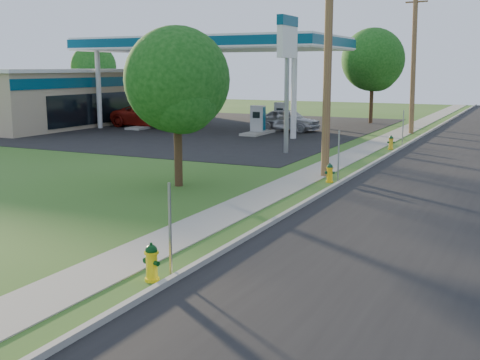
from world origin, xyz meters
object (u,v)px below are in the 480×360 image
car_red (151,116)px  price_pylon (287,45)px  fuel_pump_se (281,119)px  tree_back (94,68)px  utility_pole_far (414,60)px  car_silver (288,120)px  hydrant_mid (330,173)px  fuel_pump_nw (145,118)px  tree_lot (374,62)px  fuel_pump_sw (174,115)px  utility_pole_mid (328,51)px  fuel_pump_ne (258,123)px  hydrant_far (391,143)px  tree_verge (178,84)px  hydrant_near (151,262)px

car_red → price_pylon: bearing=-120.2°
fuel_pump_se → price_pylon: size_ratio=0.47×
price_pylon → tree_back: bearing=146.1°
utility_pole_far → car_silver: 9.13m
tree_back → hydrant_mid: size_ratio=8.87×
car_silver → fuel_pump_nw: bearing=116.2°
tree_lot → price_pylon: bearing=-89.3°
fuel_pump_sw → car_red: 3.01m
hydrant_mid → car_red: bearing=140.8°
fuel_pump_sw → car_silver: 10.03m
utility_pole_mid → price_pylon: size_ratio=1.43×
fuel_pump_ne → car_red: 9.15m
utility_pole_far → fuel_pump_nw: size_ratio=2.97×
hydrant_far → fuel_pump_se: bearing=141.1°
utility_pole_mid → price_pylon: bearing=125.3°
fuel_pump_sw → price_pylon: size_ratio=0.47×
fuel_pump_sw → tree_back: 15.68m
price_pylon → car_silver: bearing=111.1°
utility_pole_mid → car_silver: 18.29m
utility_pole_far → tree_verge: 22.80m
fuel_pump_nw → fuel_pump_sw: 4.00m
fuel_pump_ne → hydrant_far: fuel_pump_ne is taller
fuel_pump_se → tree_verge: size_ratio=0.55×
fuel_pump_nw → fuel_pump_se: 9.85m
tree_verge → tree_back: size_ratio=0.88×
hydrant_mid → fuel_pump_se: bearing=117.5°
fuel_pump_nw → hydrant_near: (18.56, -26.22, -0.32)m
fuel_pump_se → car_red: fuel_pump_se is taller
tree_lot → car_red: (-13.86, -10.21, -3.93)m
tree_back → car_silver: 25.12m
fuel_pump_sw → car_silver: (9.97, -1.06, 0.05)m
utility_pole_far → car_red: size_ratio=1.59×
utility_pole_mid → hydrant_near: utility_pole_mid is taller
car_red → car_silver: car_red is taller
utility_pole_mid → fuel_pump_ne: bearing=124.4°
hydrant_near → tree_verge: bearing=118.5°
tree_verge → tree_back: 39.43m
fuel_pump_nw → fuel_pump_se: (9.00, 4.00, 0.00)m
tree_lot → car_silver: tree_lot is taller
tree_verge → hydrant_far: bearing=70.9°
fuel_pump_nw → car_silver: size_ratio=0.71×
hydrant_mid → car_silver: size_ratio=0.17×
fuel_pump_ne → hydrant_mid: size_ratio=4.28×
tree_verge → hydrant_near: size_ratio=7.15×
tree_verge → fuel_pump_sw: bearing=122.8°
fuel_pump_se → tree_lot: bearing=56.6°
price_pylon → fuel_pump_sw: bearing=140.6°
car_red → hydrant_far: bearing=-103.2°
tree_lot → tree_back: size_ratio=1.11×
utility_pole_mid → fuel_pump_se: utility_pole_mid is taller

